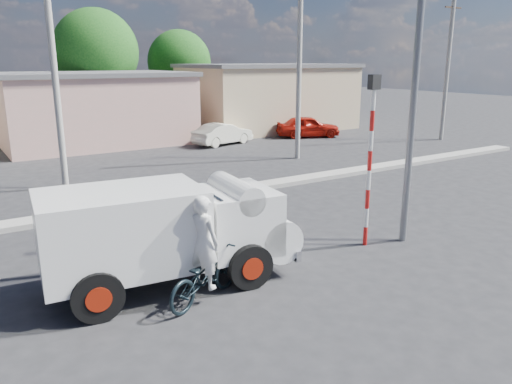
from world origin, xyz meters
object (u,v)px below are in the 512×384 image
bicycle (204,275)px  cyclist (204,256)px  car_red (308,126)px  streetlight (413,49)px  car_cream (223,134)px  traffic_pole (371,147)px  truck (172,230)px

bicycle → cyclist: (0.00, -0.00, 0.40)m
car_red → streetlight: (-9.68, -15.99, 4.29)m
car_red → bicycle: bearing=159.1°
car_cream → streetlight: streetlight is taller
cyclist → car_cream: (9.68, 16.61, -0.34)m
car_red → traffic_pole: 19.04m
bicycle → cyclist: 0.40m
truck → cyclist: bearing=-73.2°
truck → cyclist: 1.13m
cyclist → streetlight: streetlight is taller
truck → cyclist: truck is taller
car_red → streetlight: size_ratio=0.44×
car_red → traffic_pole: size_ratio=0.90×
cyclist → traffic_pole: 5.25m
car_red → streetlight: bearing=171.8°
cyclist → car_cream: 19.23m
car_cream → traffic_pole: size_ratio=0.85×
truck → traffic_pole: size_ratio=1.26×
car_cream → car_red: car_red is taller
cyclist → streetlight: (5.89, 0.22, 4.01)m
truck → car_red: truck is taller
bicycle → car_red: 22.47m
bicycle → traffic_pole: traffic_pole is taller
truck → cyclist: (0.20, -1.07, -0.27)m
car_cream → streetlight: 17.38m
bicycle → car_cream: bearing=-54.5°
car_red → traffic_pole: traffic_pole is taller
truck → streetlight: size_ratio=0.61×
truck → streetlight: streetlight is taller
truck → traffic_pole: 5.36m
cyclist → car_red: 22.48m
cyclist → car_red: cyclist is taller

